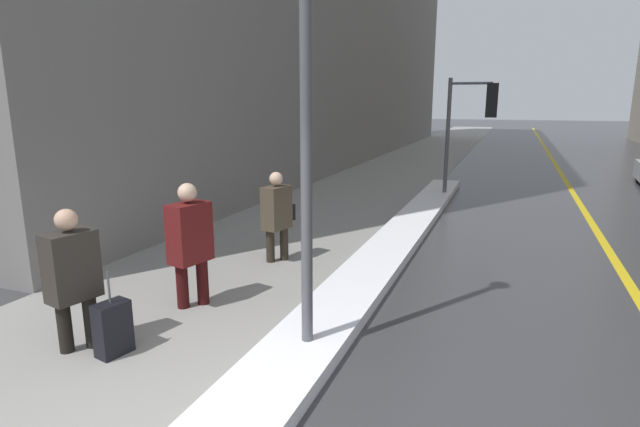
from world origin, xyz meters
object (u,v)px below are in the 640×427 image
Objects in this scene: traffic_light_near at (476,113)px; pedestrian_trailing at (72,274)px; pedestrian_with_shoulder_bag at (277,213)px; lamp_post at (306,38)px; pedestrian_in_glasses at (190,239)px; rolling_suitcase at (113,329)px.

traffic_light_near is 2.08× the size of pedestrian_trailing.
pedestrian_with_shoulder_bag is at bearing -177.48° from pedestrian_trailing.
lamp_post reaches higher than pedestrian_with_shoulder_bag.
pedestrian_trailing is at bearing -4.38° from pedestrian_in_glasses.
traffic_light_near reaches higher than pedestrian_trailing.
pedestrian_in_glasses is 1.55m from rolling_suitcase.
traffic_light_near is at bearing 84.79° from lamp_post.
rolling_suitcase is (-1.93, -0.78, -2.96)m from lamp_post.
lamp_post is 3.48× the size of pedestrian_trailing.
lamp_post is 4.07m from pedestrian_with_shoulder_bag.
pedestrian_with_shoulder_bag is 1.63× the size of rolling_suitcase.
traffic_light_near is 2.15× the size of pedestrian_with_shoulder_bag.
pedestrian_in_glasses is at bearing 7.40° from pedestrian_with_shoulder_bag.
traffic_light_near is 3.49× the size of rolling_suitcase.
pedestrian_with_shoulder_bag reaches higher than rolling_suitcase.
traffic_light_near is 11.23m from pedestrian_trailing.
lamp_post reaches higher than pedestrian_trailing.
lamp_post is 5.82× the size of rolling_suitcase.
traffic_light_near is at bearing 175.85° from pedestrian_trailing.
traffic_light_near is (0.90, 9.81, -0.88)m from lamp_post.
pedestrian_trailing reaches higher than pedestrian_with_shoulder_bag.
pedestrian_in_glasses is at bearing -167.71° from rolling_suitcase.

